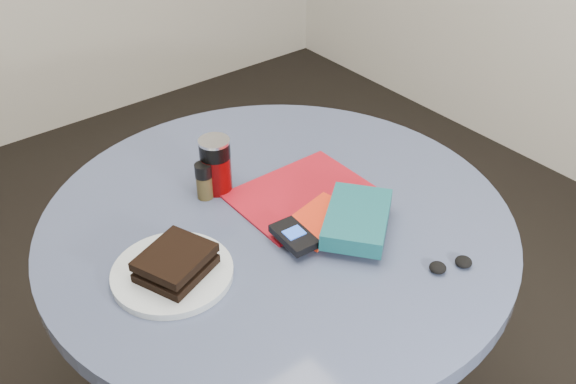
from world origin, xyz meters
TOP-DOWN VIEW (x-y plane):
  - table at (0.00, 0.00)m, footprint 1.00×1.00m
  - plate at (-0.27, -0.02)m, footprint 0.27×0.27m
  - sandwich at (-0.26, -0.03)m, footprint 0.16×0.15m
  - soda_can at (-0.04, 0.16)m, footprint 0.08×0.08m
  - pepper_grinder at (-0.08, 0.15)m, footprint 0.04×0.04m
  - magazine at (0.09, 0.03)m, footprint 0.30×0.22m
  - red_book at (0.05, -0.08)m, footprint 0.17×0.13m
  - novel at (0.09, -0.14)m, footprint 0.22×0.21m
  - mp3_player at (-0.03, -0.10)m, footprint 0.06×0.10m
  - headphones at (0.16, -0.33)m, footprint 0.09×0.06m

SIDE VIEW (x-z plane):
  - table at x=0.00m, z-range 0.21..0.96m
  - magazine at x=0.09m, z-range 0.75..0.76m
  - plate at x=-0.27m, z-range 0.75..0.76m
  - headphones at x=0.16m, z-range 0.75..0.77m
  - red_book at x=0.05m, z-range 0.76..0.77m
  - mp3_player at x=-0.03m, z-range 0.77..0.79m
  - novel at x=0.09m, z-range 0.77..0.80m
  - sandwich at x=-0.26m, z-range 0.76..0.81m
  - pepper_grinder at x=-0.08m, z-range 0.75..0.84m
  - soda_can at x=-0.04m, z-range 0.75..0.88m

